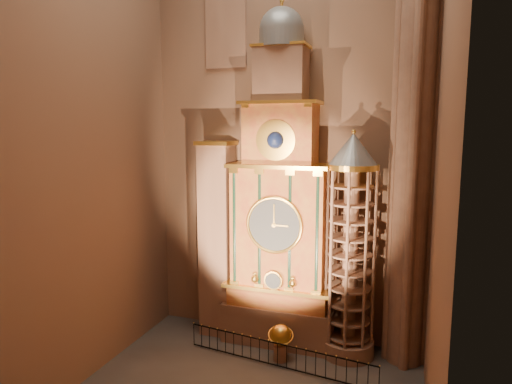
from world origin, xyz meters
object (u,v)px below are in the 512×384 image
(iron_railing, at_px, (277,355))
(celestial_globe, at_px, (281,339))
(portrait_tower, at_px, (217,238))
(stair_turret, at_px, (350,249))
(astronomical_clock, at_px, (280,213))

(iron_railing, bearing_deg, celestial_globe, 93.61)
(portrait_tower, bearing_deg, stair_turret, -2.33)
(stair_turret, bearing_deg, portrait_tower, 177.67)
(astronomical_clock, distance_m, stair_turret, 3.78)
(celestial_globe, bearing_deg, stair_turret, 28.83)
(astronomical_clock, height_order, celestial_globe, astronomical_clock)
(astronomical_clock, xyz_separation_m, celestial_globe, (0.60, -1.86, -5.63))
(iron_railing, bearing_deg, stair_turret, 38.69)
(celestial_globe, distance_m, iron_railing, 0.82)
(astronomical_clock, bearing_deg, portrait_tower, 179.71)
(stair_turret, distance_m, celestial_globe, 5.36)
(portrait_tower, relative_size, stair_turret, 0.94)
(astronomical_clock, height_order, iron_railing, astronomical_clock)
(celestial_globe, xyz_separation_m, iron_railing, (0.04, -0.69, -0.43))
(portrait_tower, relative_size, celestial_globe, 5.82)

